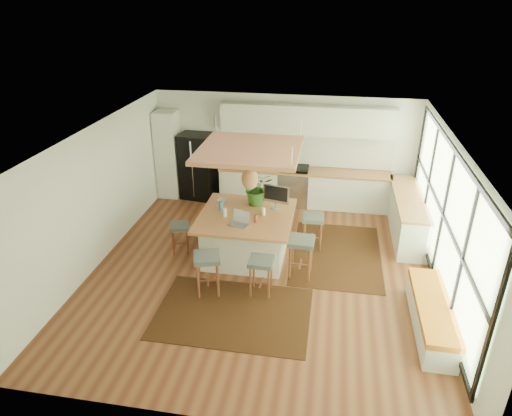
% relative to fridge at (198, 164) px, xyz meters
% --- Properties ---
extents(floor, '(7.00, 7.00, 0.00)m').
position_rel_fridge_xyz_m(floor, '(2.18, -3.19, -0.93)').
color(floor, '#602D1B').
rests_on(floor, ground).
extents(ceiling, '(7.00, 7.00, 0.00)m').
position_rel_fridge_xyz_m(ceiling, '(2.18, -3.19, 1.78)').
color(ceiling, white).
rests_on(ceiling, ground).
extents(wall_back, '(6.50, 0.00, 6.50)m').
position_rel_fridge_xyz_m(wall_back, '(2.18, 0.31, 0.42)').
color(wall_back, white).
rests_on(wall_back, ground).
extents(wall_front, '(6.50, 0.00, 6.50)m').
position_rel_fridge_xyz_m(wall_front, '(2.18, -6.69, 0.42)').
color(wall_front, white).
rests_on(wall_front, ground).
extents(wall_left, '(0.00, 7.00, 7.00)m').
position_rel_fridge_xyz_m(wall_left, '(-1.07, -3.19, 0.42)').
color(wall_left, white).
rests_on(wall_left, ground).
extents(wall_right, '(0.00, 7.00, 7.00)m').
position_rel_fridge_xyz_m(wall_right, '(5.43, -3.19, 0.42)').
color(wall_right, white).
rests_on(wall_right, ground).
extents(window_wall, '(0.10, 6.20, 2.60)m').
position_rel_fridge_xyz_m(window_wall, '(5.40, -3.19, 0.47)').
color(window_wall, black).
rests_on(window_wall, wall_right).
extents(pantry, '(0.55, 0.60, 2.25)m').
position_rel_fridge_xyz_m(pantry, '(-0.77, -0.01, 0.20)').
color(pantry, white).
rests_on(pantry, floor).
extents(back_counter_base, '(4.20, 0.60, 0.88)m').
position_rel_fridge_xyz_m(back_counter_base, '(2.73, -0.01, -0.49)').
color(back_counter_base, white).
rests_on(back_counter_base, floor).
extents(back_counter_top, '(4.24, 0.64, 0.05)m').
position_rel_fridge_xyz_m(back_counter_top, '(2.73, -0.01, -0.03)').
color(back_counter_top, '#AA643C').
rests_on(back_counter_top, back_counter_base).
extents(backsplash, '(4.20, 0.02, 0.80)m').
position_rel_fridge_xyz_m(backsplash, '(2.73, 0.29, 0.43)').
color(backsplash, white).
rests_on(backsplash, wall_back).
extents(upper_cabinets, '(4.20, 0.34, 0.70)m').
position_rel_fridge_xyz_m(upper_cabinets, '(2.73, 0.13, 1.22)').
color(upper_cabinets, white).
rests_on(upper_cabinets, wall_back).
extents(range, '(0.76, 0.62, 1.00)m').
position_rel_fridge_xyz_m(range, '(2.48, -0.01, -0.43)').
color(range, '#A5A5AA').
rests_on(range, floor).
extents(right_counter_base, '(0.60, 2.50, 0.88)m').
position_rel_fridge_xyz_m(right_counter_base, '(5.11, -1.19, -0.49)').
color(right_counter_base, white).
rests_on(right_counter_base, floor).
extents(right_counter_top, '(0.64, 2.54, 0.05)m').
position_rel_fridge_xyz_m(right_counter_top, '(5.11, -1.19, -0.03)').
color(right_counter_top, '#AA643C').
rests_on(right_counter_top, right_counter_base).
extents(window_bench, '(0.52, 2.00, 0.50)m').
position_rel_fridge_xyz_m(window_bench, '(5.13, -4.39, -0.68)').
color(window_bench, white).
rests_on(window_bench, floor).
extents(ceiling_panel, '(1.86, 1.86, 0.80)m').
position_rel_fridge_xyz_m(ceiling_panel, '(1.88, -2.79, 1.12)').
color(ceiling_panel, '#AA643C').
rests_on(ceiling_panel, ceiling).
extents(rug_near, '(2.60, 1.80, 0.01)m').
position_rel_fridge_xyz_m(rug_near, '(1.91, -4.57, -0.92)').
color(rug_near, black).
rests_on(rug_near, floor).
extents(rug_right, '(1.80, 2.60, 0.01)m').
position_rel_fridge_xyz_m(rug_right, '(3.61, -2.34, -0.92)').
color(rug_right, black).
rests_on(rug_right, floor).
extents(fridge, '(0.93, 0.77, 1.71)m').
position_rel_fridge_xyz_m(fridge, '(0.00, 0.00, 0.00)').
color(fridge, black).
rests_on(fridge, floor).
extents(island, '(1.85, 1.85, 0.93)m').
position_rel_fridge_xyz_m(island, '(1.78, -2.67, -0.46)').
color(island, '#AA643C').
rests_on(island, floor).
extents(stool_near_left, '(0.57, 0.57, 0.77)m').
position_rel_fridge_xyz_m(stool_near_left, '(1.34, -4.05, -0.57)').
color(stool_near_left, '#484F50').
rests_on(stool_near_left, floor).
extents(stool_near_right, '(0.43, 0.43, 0.72)m').
position_rel_fridge_xyz_m(stool_near_right, '(2.28, -3.93, -0.57)').
color(stool_near_right, '#484F50').
rests_on(stool_near_right, floor).
extents(stool_right_front, '(0.49, 0.49, 0.80)m').
position_rel_fridge_xyz_m(stool_right_front, '(2.93, -3.24, -0.57)').
color(stool_right_front, '#484F50').
rests_on(stool_right_front, floor).
extents(stool_right_back, '(0.45, 0.45, 0.74)m').
position_rel_fridge_xyz_m(stool_right_back, '(3.09, -2.12, -0.57)').
color(stool_right_back, '#484F50').
rests_on(stool_right_back, floor).
extents(stool_left_side, '(0.47, 0.47, 0.64)m').
position_rel_fridge_xyz_m(stool_left_side, '(0.40, -2.79, -0.57)').
color(stool_left_side, '#484F50').
rests_on(stool_left_side, floor).
extents(laptop, '(0.47, 0.48, 0.27)m').
position_rel_fridge_xyz_m(laptop, '(1.72, -3.13, 0.12)').
color(laptop, '#A5A5AA').
rests_on(laptop, island).
extents(monitor, '(0.58, 0.32, 0.51)m').
position_rel_fridge_xyz_m(monitor, '(2.32, -2.29, 0.26)').
color(monitor, '#A5A5AA').
rests_on(monitor, island).
extents(microwave, '(0.54, 0.37, 0.33)m').
position_rel_fridge_xyz_m(microwave, '(1.21, -0.01, 0.17)').
color(microwave, '#A5A5AA').
rests_on(microwave, back_counter_top).
extents(island_plant, '(0.80, 0.85, 0.55)m').
position_rel_fridge_xyz_m(island_plant, '(1.90, -2.13, 0.28)').
color(island_plant, '#1E4C19').
rests_on(island_plant, island).
extents(island_bowl, '(0.21, 0.21, 0.05)m').
position_rel_fridge_xyz_m(island_bowl, '(1.16, -2.16, 0.03)').
color(island_bowl, white).
rests_on(island_bowl, island).
extents(island_bottle_0, '(0.07, 0.07, 0.19)m').
position_rel_fridge_xyz_m(island_bottle_0, '(1.23, -2.57, 0.10)').
color(island_bottle_0, teal).
rests_on(island_bottle_0, island).
extents(island_bottle_1, '(0.07, 0.07, 0.19)m').
position_rel_fridge_xyz_m(island_bottle_1, '(1.38, -2.82, 0.10)').
color(island_bottle_1, white).
rests_on(island_bottle_1, island).
extents(island_bottle_2, '(0.07, 0.07, 0.19)m').
position_rel_fridge_xyz_m(island_bottle_2, '(2.03, -2.97, 0.10)').
color(island_bottle_2, '#AE473A').
rests_on(island_bottle_2, island).
extents(island_bottle_3, '(0.07, 0.07, 0.19)m').
position_rel_fridge_xyz_m(island_bottle_3, '(2.13, -2.62, 0.10)').
color(island_bottle_3, white).
rests_on(island_bottle_3, island).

